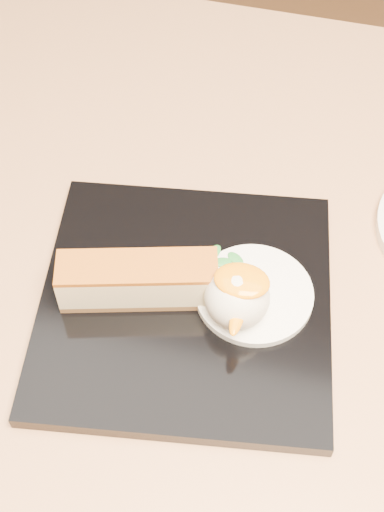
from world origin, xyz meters
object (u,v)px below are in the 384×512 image
(table, at_px, (238,414))
(cheesecake, at_px, (138,280))
(ice_cream_scoop, at_px, (237,297))
(dessert_plate, at_px, (186,302))

(table, distance_m, cheesecake, 0.21)
(table, distance_m, ice_cream_scoop, 0.19)
(cheesecake, height_order, ice_cream_scoop, ice_cream_scoop)
(table, relative_size, ice_cream_scoop, 16.73)
(ice_cream_scoop, bearing_deg, dessert_plate, 172.87)
(table, height_order, dessert_plate, dessert_plate)
(table, xyz_separation_m, cheesecake, (-0.09, 0.00, 0.19))
(table, bearing_deg, cheesecake, 177.62)
(table, relative_size, cheesecake, 6.56)
(dessert_plate, height_order, cheesecake, cheesecake)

